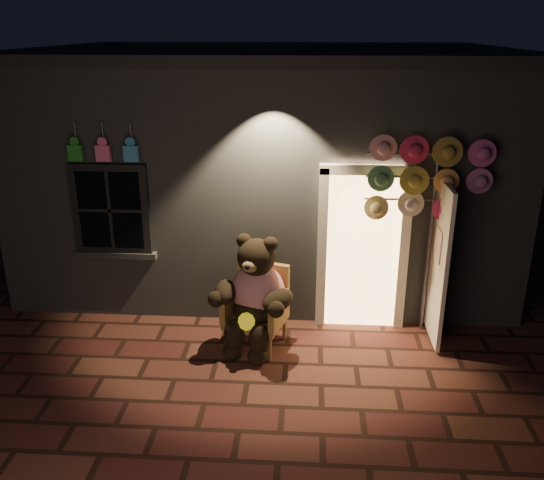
{
  "coord_description": "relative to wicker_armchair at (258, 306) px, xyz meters",
  "views": [
    {
      "loc": [
        0.64,
        -5.48,
        3.78
      ],
      "look_at": [
        0.21,
        1.0,
        1.35
      ],
      "focal_mm": 38.0,
      "sensor_mm": 36.0,
      "label": 1
    }
  ],
  "objects": [
    {
      "name": "teddy_bear",
      "position": [
        -0.02,
        -0.13,
        0.21
      ],
      "size": [
        1.03,
        0.94,
        1.48
      ],
      "rotation": [
        0.0,
        0.0,
        -0.29
      ],
      "color": "#B31323",
      "rests_on": "ground"
    },
    {
      "name": "hat_rack",
      "position": [
        1.97,
        0.38,
        1.56
      ],
      "size": [
        1.46,
        0.22,
        2.56
      ],
      "color": "#59595E",
      "rests_on": "ground"
    },
    {
      "name": "shop_building",
      "position": [
        -0.05,
        3.09,
        1.23
      ],
      "size": [
        7.3,
        5.95,
        3.51
      ],
      "color": "slate",
      "rests_on": "ground"
    },
    {
      "name": "wicker_armchair",
      "position": [
        0.0,
        0.0,
        0.0
      ],
      "size": [
        0.84,
        0.8,
        1.02
      ],
      "rotation": [
        0.0,
        0.0,
        -0.29
      ],
      "color": "olive",
      "rests_on": "ground"
    },
    {
      "name": "ground",
      "position": [
        -0.05,
        -0.9,
        -0.51
      ],
      "size": [
        60.0,
        60.0,
        0.0
      ],
      "primitive_type": "plane",
      "color": "#532C20",
      "rests_on": "ground"
    }
  ]
}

